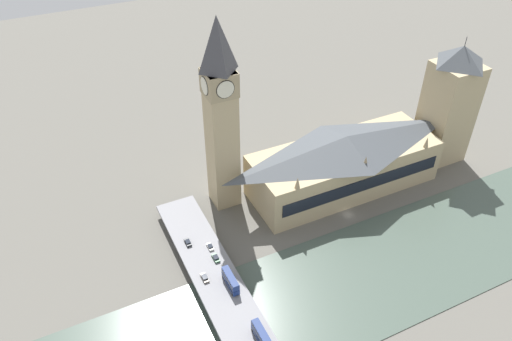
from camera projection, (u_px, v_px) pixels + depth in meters
ground_plane at (348, 215)px, 209.00m from camera, size 600.00×600.00×0.00m
river_water at (394, 264)px, 187.15m from camera, size 48.95×360.00×0.30m
parliament_hall at (344, 162)px, 216.27m from camera, size 29.68×82.94×26.60m
clock_tower at (221, 114)px, 190.13m from camera, size 11.99×11.99×81.90m
victoria_tower at (449, 104)px, 226.11m from camera, size 18.67×18.67×60.22m
road_bridge at (238, 321)px, 162.64m from camera, size 129.90×15.92×5.05m
double_decker_bus_mid at (231, 280)px, 171.22m from camera, size 10.40×2.52×5.05m
double_decker_bus_rear at (262, 337)px, 153.62m from camera, size 11.29×2.56×5.04m
car_northbound_lead at (188, 242)px, 188.38m from camera, size 4.32×1.88×1.38m
car_northbound_tail at (210, 247)px, 186.63m from camera, size 3.92×1.78×1.33m
car_southbound_tail at (216, 258)px, 182.12m from camera, size 4.40×1.92×1.44m
car_southbound_extra at (205, 278)px, 174.83m from camera, size 4.59×1.94×1.39m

